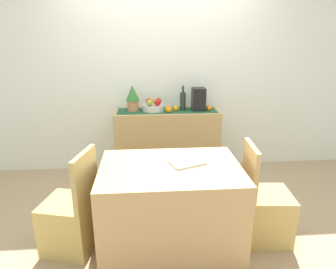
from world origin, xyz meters
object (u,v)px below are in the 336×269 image
(wine_bottle, at_px, (183,101))
(coffee_maker, at_px, (198,99))
(potted_plant, at_px, (133,97))
(open_book, at_px, (187,162))
(dining_table, at_px, (170,206))
(fruit_bowl, at_px, (153,108))
(chair_by_corner, at_px, (265,212))
(chair_near_window, at_px, (71,221))
(sideboard_console, at_px, (167,143))

(wine_bottle, height_order, coffee_maker, wine_bottle)
(potted_plant, bearing_deg, open_book, -70.20)
(coffee_maker, height_order, dining_table, coffee_maker)
(fruit_bowl, distance_m, open_book, 1.39)
(chair_by_corner, bearing_deg, potted_plant, 129.98)
(coffee_maker, xyz_separation_m, chair_near_window, (-1.32, -1.43, -0.73))
(wine_bottle, relative_size, potted_plant, 0.95)
(coffee_maker, relative_size, potted_plant, 0.86)
(coffee_maker, relative_size, dining_table, 0.24)
(sideboard_console, bearing_deg, chair_by_corner, -61.68)
(fruit_bowl, xyz_separation_m, coffee_maker, (0.57, 0.00, 0.10))
(coffee_maker, xyz_separation_m, potted_plant, (-0.82, 0.00, 0.04))
(chair_near_window, bearing_deg, potted_plant, 70.72)
(potted_plant, height_order, dining_table, potted_plant)
(fruit_bowl, distance_m, coffee_maker, 0.58)
(wine_bottle, bearing_deg, potted_plant, 180.00)
(dining_table, bearing_deg, sideboard_console, 86.81)
(coffee_maker, relative_size, chair_by_corner, 0.31)
(wine_bottle, relative_size, coffee_maker, 1.10)
(wine_bottle, height_order, chair_near_window, wine_bottle)
(chair_near_window, bearing_deg, fruit_bowl, 62.31)
(dining_table, bearing_deg, fruit_bowl, 93.90)
(fruit_bowl, relative_size, chair_by_corner, 0.30)
(fruit_bowl, distance_m, wine_bottle, 0.38)
(fruit_bowl, xyz_separation_m, dining_table, (0.10, -1.43, -0.53))
(dining_table, distance_m, chair_by_corner, 0.85)
(fruit_bowl, bearing_deg, chair_by_corner, -56.46)
(open_book, xyz_separation_m, chair_near_window, (-0.99, -0.07, -0.48))
(wine_bottle, height_order, potted_plant, potted_plant)
(chair_by_corner, bearing_deg, fruit_bowl, 123.54)
(fruit_bowl, relative_size, chair_near_window, 0.30)
(coffee_maker, height_order, potted_plant, potted_plant)
(open_book, bearing_deg, wine_bottle, 62.67)
(wine_bottle, relative_size, open_book, 1.11)
(potted_plant, relative_size, chair_by_corner, 0.37)
(fruit_bowl, relative_size, wine_bottle, 0.87)
(coffee_maker, xyz_separation_m, chair_by_corner, (0.37, -1.43, -0.73))
(sideboard_console, xyz_separation_m, fruit_bowl, (-0.18, 0.00, 0.47))
(dining_table, height_order, open_book, open_book)
(coffee_maker, bearing_deg, fruit_bowl, 180.00)
(potted_plant, bearing_deg, sideboard_console, 0.00)
(sideboard_console, distance_m, potted_plant, 0.74)
(fruit_bowl, bearing_deg, wine_bottle, -0.00)
(dining_table, distance_m, open_book, 0.41)
(dining_table, bearing_deg, open_book, 23.75)
(wine_bottle, height_order, dining_table, wine_bottle)
(sideboard_console, bearing_deg, wine_bottle, -0.00)
(fruit_bowl, relative_size, potted_plant, 0.82)
(coffee_maker, relative_size, chair_near_window, 0.31)
(wine_bottle, height_order, open_book, wine_bottle)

